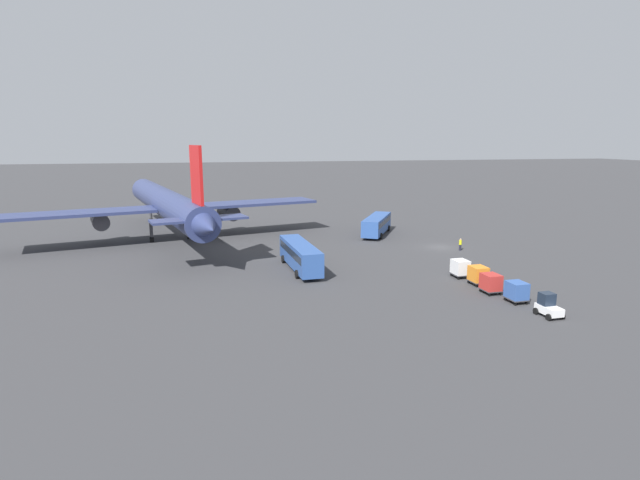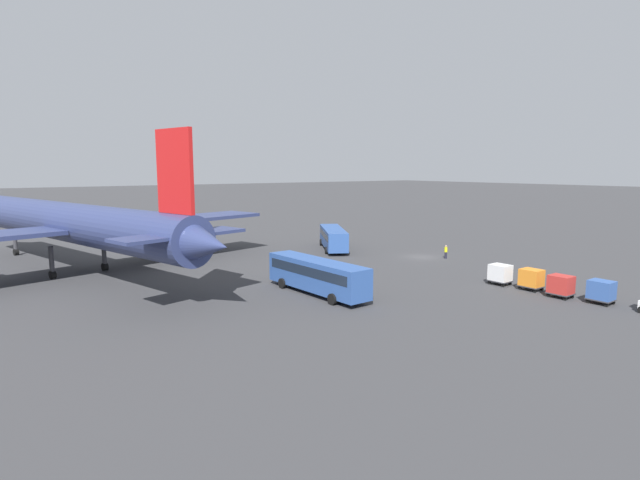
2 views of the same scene
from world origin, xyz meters
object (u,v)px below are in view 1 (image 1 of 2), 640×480
airplane (167,204)px  shuttle_bus_far (300,254)px  baggage_tug (548,306)px  cargo_cart_blue (517,291)px  worker_person (460,244)px  cargo_cart_orange (478,274)px  cargo_cart_white (460,267)px  cargo_cart_red (491,282)px  shuttle_bus_near (377,224)px

airplane → shuttle_bus_far: (-23.87, -16.83, -3.67)m
airplane → baggage_tug: (-45.19, -35.34, -4.67)m
cargo_cart_blue → worker_person: bearing=-15.7°
shuttle_bus_far → cargo_cart_orange: 20.78m
shuttle_bus_far → cargo_cart_white: 18.92m
shuttle_bus_far → cargo_cart_blue: (-17.27, -18.05, -0.75)m
airplane → cargo_cart_red: (-37.98, -34.05, -4.42)m
worker_person → cargo_cart_red: size_ratio=0.84×
worker_person → baggage_tug: bearing=167.5°
shuttle_bus_far → cargo_cart_red: shuttle_bus_far is taller
worker_person → shuttle_bus_near: bearing=27.5°
shuttle_bus_near → cargo_cart_red: size_ratio=5.78×
shuttle_bus_near → cargo_cart_white: size_ratio=5.78×
cargo_cart_blue → cargo_cart_white: 9.51m
worker_person → cargo_cart_white: (-13.05, 7.18, 0.32)m
baggage_tug → cargo_cart_orange: baggage_tug is taller
airplane → cargo_cart_blue: size_ratio=26.65×
cargo_cart_red → cargo_cart_orange: 3.19m
airplane → shuttle_bus_far: bearing=-158.7°
shuttle_bus_far → cargo_cart_red: (-14.11, -17.22, -0.75)m
cargo_cart_red → cargo_cart_white: 6.32m
baggage_tug → cargo_cart_orange: bearing=3.0°
shuttle_bus_near → worker_person: (-14.44, -7.51, -0.98)m
airplane → shuttle_bus_far: 29.44m
cargo_cart_orange → shuttle_bus_near: bearing=1.4°
cargo_cart_blue → shuttle_bus_far: bearing=46.3°
airplane → cargo_cart_white: (-31.67, -34.05, -4.42)m
airplane → cargo_cart_red: airplane is taller
shuttle_bus_near → cargo_cart_blue: size_ratio=5.78×
baggage_tug → cargo_cart_orange: (10.36, 0.87, 0.25)m
shuttle_bus_near → shuttle_bus_far: (-19.69, 16.89, 0.09)m
cargo_cart_red → shuttle_bus_far: bearing=50.7°
cargo_cart_blue → cargo_cart_red: 3.27m
baggage_tug → airplane: bearing=36.3°
airplane → shuttle_bus_near: (-4.18, -33.72, -3.76)m
shuttle_bus_near → airplane: bearing=113.2°
worker_person → cargo_cart_red: 20.66m
worker_person → cargo_cart_orange: (-16.21, 6.76, 0.32)m
shuttle_bus_near → cargo_cart_white: 27.49m
cargo_cart_red → cargo_cart_orange: size_ratio=1.00×
worker_person → cargo_cart_red: (-19.37, 7.18, 0.32)m
baggage_tug → worker_person: (26.57, -5.89, -0.07)m
shuttle_bus_near → cargo_cart_orange: (-30.64, -0.75, -0.66)m
worker_person → airplane: bearing=65.7°
shuttle_bus_near → cargo_cart_white: (-27.48, -0.33, -0.66)m
baggage_tug → cargo_cart_white: baggage_tug is taller
shuttle_bus_far → cargo_cart_orange: (-10.95, -17.65, -0.75)m
baggage_tug → cargo_cart_blue: size_ratio=1.18×
shuttle_bus_far → worker_person: shuttle_bus_far is taller
baggage_tug → cargo_cart_red: baggage_tug is taller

